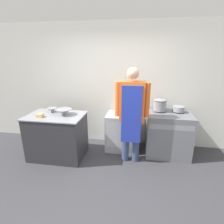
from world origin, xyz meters
TOP-DOWN VIEW (x-y plane):
  - ground_plane at (0.00, 0.00)m, footprint 14.00×14.00m
  - wall_back at (0.00, 1.79)m, footprint 8.00×0.05m
  - prep_counter at (-1.06, 0.91)m, footprint 1.12×0.73m
  - stove at (1.18, 1.37)m, footprint 0.88×0.68m
  - fridge_unit at (0.20, 1.45)m, footprint 0.66×0.58m
  - person_cook at (0.43, 0.98)m, footprint 0.63×0.24m
  - mixing_bowl at (-0.89, 0.95)m, footprint 0.31×0.31m
  - small_bowl at (-1.22, 1.10)m, footprint 0.20×0.20m
  - plastic_tub at (-1.28, 0.76)m, footprint 0.11×0.11m
  - stock_pot at (0.98, 1.49)m, footprint 0.26×0.26m
  - sauce_pot at (1.35, 1.49)m, footprint 0.23×0.23m

SIDE VIEW (x-z plane):
  - ground_plane at x=0.00m, z-range 0.00..0.00m
  - fridge_unit at x=0.20m, z-range 0.00..0.81m
  - stove at x=1.18m, z-range -0.01..0.91m
  - prep_counter at x=-1.06m, z-range 0.00..0.90m
  - plastic_tub at x=-1.28m, z-range 0.90..0.96m
  - small_bowl at x=-1.22m, z-range 0.90..0.98m
  - mixing_bowl at x=-0.89m, z-range 0.90..1.02m
  - sauce_pot at x=1.35m, z-range 0.92..1.02m
  - person_cook at x=0.43m, z-range 0.13..1.95m
  - stock_pot at x=0.98m, z-range 0.92..1.16m
  - wall_back at x=0.00m, z-range 0.00..2.70m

